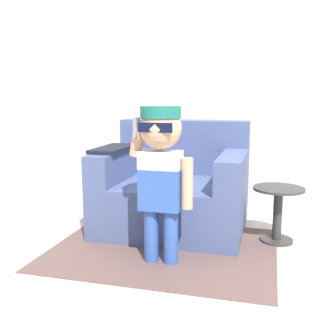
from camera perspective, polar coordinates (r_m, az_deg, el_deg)
ground_plane at (r=3.18m, az=3.51°, el=-9.18°), size 10.00×10.00×0.00m
wall_back at (r=3.68m, az=5.90°, el=13.97°), size 10.00×0.05×2.60m
armchair at (r=3.22m, az=1.01°, el=-3.15°), size 1.15×0.95×0.86m
person_child at (r=2.44m, az=-1.01°, el=1.10°), size 0.41×0.31×1.00m
side_table at (r=3.00m, az=15.65°, el=-5.72°), size 0.37×0.37×0.41m
rug at (r=2.83m, az=-0.63°, el=-11.57°), size 1.55×1.22×0.01m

